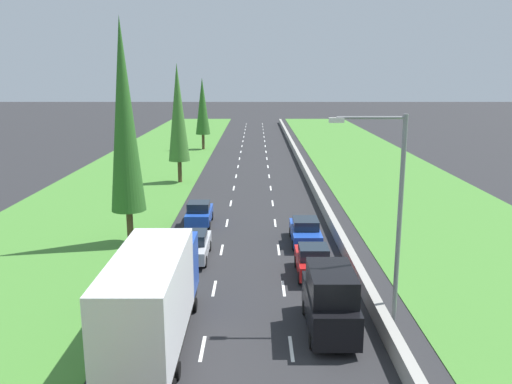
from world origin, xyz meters
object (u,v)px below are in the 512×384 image
object	(u,v)px
white_box_truck_left_lane	(154,298)
blue_hatchback_left_lane	(200,213)
black_van_right_lane	(331,300)
poplar_tree_fourth	(203,106)
poplar_tree_third	(179,113)
poplar_tree_second	(125,117)
blue_sedan_right_lane	(306,231)
red_hatchback_right_lane	(313,261)
street_light_mast	(393,204)
silver_sedan_left_lane	(194,245)

from	to	relation	value
white_box_truck_left_lane	blue_hatchback_left_lane	distance (m)	17.78
white_box_truck_left_lane	black_van_right_lane	distance (m)	7.22
black_van_right_lane	poplar_tree_fourth	bearing A→B (deg)	100.94
poplar_tree_third	poplar_tree_fourth	bearing A→B (deg)	89.92
poplar_tree_second	poplar_tree_fourth	world-z (taller)	poplar_tree_second
black_van_right_lane	blue_sedan_right_lane	bearing A→B (deg)	89.70
poplar_tree_second	poplar_tree_fourth	size ratio (longest dim) A/B	1.38
red_hatchback_right_lane	street_light_mast	distance (m)	7.35
poplar_tree_fourth	red_hatchback_right_lane	bearing A→B (deg)	-77.73
black_van_right_lane	silver_sedan_left_lane	distance (m)	11.24
blue_sedan_right_lane	street_light_mast	distance (m)	11.95
blue_hatchback_left_lane	poplar_tree_fourth	world-z (taller)	poplar_tree_fourth
poplar_tree_second	street_light_mast	size ratio (longest dim) A/B	1.55
white_box_truck_left_lane	blue_sedan_right_lane	bearing A→B (deg)	62.28
poplar_tree_third	poplar_tree_fourth	world-z (taller)	poplar_tree_third
white_box_truck_left_lane	street_light_mast	distance (m)	10.46
white_box_truck_left_lane	silver_sedan_left_lane	bearing A→B (deg)	88.61
red_hatchback_right_lane	poplar_tree_second	xyz separation A→B (m)	(-11.03, 5.52, 7.20)
silver_sedan_left_lane	red_hatchback_right_lane	size ratio (longest dim) A/B	1.15
blue_sedan_right_lane	blue_hatchback_left_lane	xyz separation A→B (m)	(-7.20, 4.28, 0.02)
blue_sedan_right_lane	poplar_tree_second	bearing A→B (deg)	-179.81
red_hatchback_right_lane	black_van_right_lane	bearing A→B (deg)	-89.63
poplar_tree_third	poplar_tree_fourth	xyz separation A→B (m)	(0.03, 23.61, -0.77)
red_hatchback_right_lane	poplar_tree_second	world-z (taller)	poplar_tree_second
blue_sedan_right_lane	poplar_tree_second	world-z (taller)	poplar_tree_second
poplar_tree_third	poplar_tree_second	bearing A→B (deg)	-91.22
blue_hatchback_left_lane	white_box_truck_left_lane	bearing A→B (deg)	-89.56
white_box_truck_left_lane	poplar_tree_third	bearing A→B (deg)	96.33
poplar_tree_third	poplar_tree_fourth	distance (m)	23.63
poplar_tree_second	poplar_tree_fourth	distance (m)	43.19
white_box_truck_left_lane	silver_sedan_left_lane	xyz separation A→B (m)	(0.26, 10.55, -1.37)
blue_sedan_right_lane	white_box_truck_left_lane	bearing A→B (deg)	-117.72
white_box_truck_left_lane	silver_sedan_left_lane	distance (m)	10.64
blue_sedan_right_lane	red_hatchback_right_lane	bearing A→B (deg)	-91.07
street_light_mast	black_van_right_lane	bearing A→B (deg)	-157.82
white_box_truck_left_lane	blue_hatchback_left_lane	world-z (taller)	white_box_truck_left_lane
red_hatchback_right_lane	poplar_tree_second	size ratio (longest dim) A/B	0.28
blue_hatchback_left_lane	poplar_tree_second	bearing A→B (deg)	-132.35
street_light_mast	blue_hatchback_left_lane	bearing A→B (deg)	122.96
blue_sedan_right_lane	poplar_tree_fourth	xyz separation A→B (m)	(-10.69, 43.10, 5.29)
blue_sedan_right_lane	poplar_tree_second	size ratio (longest dim) A/B	0.32
white_box_truck_left_lane	poplar_tree_second	distance (m)	15.19
black_van_right_lane	poplar_tree_third	distance (m)	33.58
poplar_tree_third	street_light_mast	size ratio (longest dim) A/B	1.29
blue_hatchback_left_lane	silver_sedan_left_lane	bearing A→B (deg)	-86.87
silver_sedan_left_lane	poplar_tree_second	distance (m)	8.90
black_van_right_lane	poplar_tree_fourth	size ratio (longest dim) A/B	0.48
white_box_truck_left_lane	blue_sedan_right_lane	xyz separation A→B (m)	(7.07, 13.45, -1.37)
poplar_tree_third	silver_sedan_left_lane	bearing A→B (deg)	-80.10
blue_sedan_right_lane	silver_sedan_left_lane	bearing A→B (deg)	-156.93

